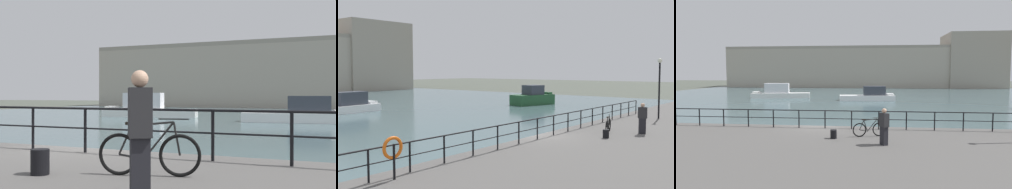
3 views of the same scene
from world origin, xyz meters
TOP-DOWN VIEW (x-y plane):
  - ground_plane at (0.00, 0.00)m, footprint 240.00×240.00m
  - water_basin at (0.00, 30.20)m, footprint 80.00×60.00m
  - moored_harbor_tender at (2.85, 24.61)m, footprint 8.23×3.18m
  - moored_red_daysailer at (-11.68, 27.05)m, footprint 9.37×3.79m
  - quay_railing at (0.57, -0.75)m, footprint 25.44×0.07m
  - parked_bicycle at (3.23, -2.71)m, footprint 1.73×0.52m
  - mooring_bollard at (1.45, -3.34)m, footprint 0.32×0.32m
  - standing_person at (3.92, -4.37)m, footprint 0.47×0.52m

SIDE VIEW (x-z plane):
  - ground_plane at x=0.00m, z-range 0.00..0.00m
  - water_basin at x=0.00m, z-range 0.00..0.01m
  - moored_harbor_tender at x=2.85m, z-range -0.30..1.76m
  - moored_red_daysailer at x=-11.68m, z-range -0.29..2.05m
  - mooring_bollard at x=1.45m, z-range 0.80..1.24m
  - parked_bicycle at x=3.23m, z-range 0.69..1.68m
  - quay_railing at x=0.57m, z-range 0.99..2.07m
  - standing_person at x=3.92m, z-range 0.81..2.50m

